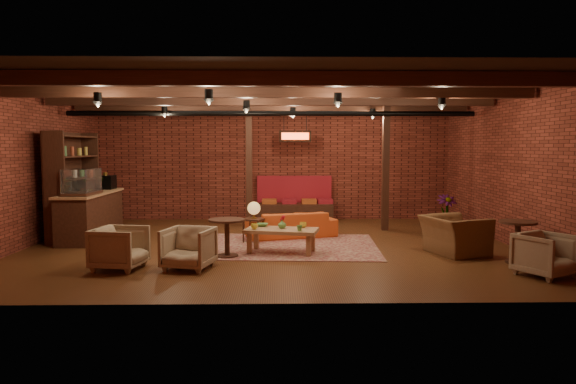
{
  "coord_description": "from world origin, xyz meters",
  "views": [
    {
      "loc": [
        0.15,
        -10.61,
        2.06
      ],
      "look_at": [
        0.35,
        0.2,
        1.11
      ],
      "focal_mm": 32.0,
      "sensor_mm": 36.0,
      "label": 1
    }
  ],
  "objects_px": {
    "coffee_table": "(281,231)",
    "plant_tall": "(447,176)",
    "armchair_b": "(188,246)",
    "round_table_right": "(518,235)",
    "side_table_book": "(444,216)",
    "armchair_right": "(455,229)",
    "round_table_left": "(227,231)",
    "sofa": "(291,224)",
    "armchair_far": "(545,253)",
    "side_table_lamp": "(254,211)",
    "armchair_a": "(120,246)"
  },
  "relations": [
    {
      "from": "side_table_lamp",
      "to": "armchair_right",
      "type": "xyz_separation_m",
      "value": [
        3.93,
        -1.29,
        -0.18
      ]
    },
    {
      "from": "side_table_lamp",
      "to": "round_table_left",
      "type": "xyz_separation_m",
      "value": [
        -0.44,
        -1.48,
        -0.19
      ]
    },
    {
      "from": "sofa",
      "to": "armchair_far",
      "type": "height_order",
      "value": "armchair_far"
    },
    {
      "from": "round_table_left",
      "to": "side_table_book",
      "type": "height_order",
      "value": "round_table_left"
    },
    {
      "from": "armchair_far",
      "to": "side_table_book",
      "type": "bearing_deg",
      "value": 70.36
    },
    {
      "from": "side_table_book",
      "to": "armchair_right",
      "type": "bearing_deg",
      "value": -100.88
    },
    {
      "from": "coffee_table",
      "to": "armchair_far",
      "type": "distance_m",
      "value": 4.62
    },
    {
      "from": "sofa",
      "to": "side_table_book",
      "type": "height_order",
      "value": "sofa"
    },
    {
      "from": "armchair_a",
      "to": "round_table_right",
      "type": "bearing_deg",
      "value": -77.57
    },
    {
      "from": "round_table_right",
      "to": "armchair_far",
      "type": "height_order",
      "value": "armchair_far"
    },
    {
      "from": "side_table_book",
      "to": "round_table_right",
      "type": "relative_size",
      "value": 0.77
    },
    {
      "from": "armchair_b",
      "to": "side_table_lamp",
      "type": "bearing_deg",
      "value": 81.89
    },
    {
      "from": "armchair_right",
      "to": "armchair_far",
      "type": "distance_m",
      "value": 1.95
    },
    {
      "from": "round_table_left",
      "to": "armchair_right",
      "type": "distance_m",
      "value": 4.37
    },
    {
      "from": "armchair_b",
      "to": "plant_tall",
      "type": "relative_size",
      "value": 0.29
    },
    {
      "from": "armchair_right",
      "to": "plant_tall",
      "type": "relative_size",
      "value": 0.42
    },
    {
      "from": "round_table_left",
      "to": "side_table_book",
      "type": "relative_size",
      "value": 1.24
    },
    {
      "from": "coffee_table",
      "to": "armchair_b",
      "type": "height_order",
      "value": "armchair_b"
    },
    {
      "from": "sofa",
      "to": "side_table_lamp",
      "type": "bearing_deg",
      "value": 19.38
    },
    {
      "from": "round_table_left",
      "to": "plant_tall",
      "type": "xyz_separation_m",
      "value": [
        5.11,
        2.94,
        0.86
      ]
    },
    {
      "from": "coffee_table",
      "to": "plant_tall",
      "type": "relative_size",
      "value": 0.56
    },
    {
      "from": "side_table_lamp",
      "to": "side_table_book",
      "type": "xyz_separation_m",
      "value": [
        4.24,
        0.33,
        -0.16
      ]
    },
    {
      "from": "sofa",
      "to": "armchair_far",
      "type": "relative_size",
      "value": 2.61
    },
    {
      "from": "armchair_b",
      "to": "side_table_book",
      "type": "bearing_deg",
      "value": 41.89
    },
    {
      "from": "armchair_b",
      "to": "sofa",
      "type": "bearing_deg",
      "value": 73.27
    },
    {
      "from": "round_table_left",
      "to": "sofa",
      "type": "bearing_deg",
      "value": 58.95
    },
    {
      "from": "sofa",
      "to": "round_table_left",
      "type": "bearing_deg",
      "value": 41.53
    },
    {
      "from": "armchair_right",
      "to": "coffee_table",
      "type": "bearing_deg",
      "value": 69.64
    },
    {
      "from": "sofa",
      "to": "armchair_right",
      "type": "distance_m",
      "value": 3.65
    },
    {
      "from": "armchair_right",
      "to": "armchair_b",
      "type": "bearing_deg",
      "value": 85.45
    },
    {
      "from": "coffee_table",
      "to": "round_table_left",
      "type": "height_order",
      "value": "coffee_table"
    },
    {
      "from": "coffee_table",
      "to": "round_table_left",
      "type": "bearing_deg",
      "value": -161.03
    },
    {
      "from": "armchair_b",
      "to": "round_table_right",
      "type": "relative_size",
      "value": 1.04
    },
    {
      "from": "side_table_lamp",
      "to": "armchair_far",
      "type": "distance_m",
      "value": 5.67
    },
    {
      "from": "plant_tall",
      "to": "coffee_table",
      "type": "bearing_deg",
      "value": -147.68
    },
    {
      "from": "armchair_right",
      "to": "side_table_book",
      "type": "xyz_separation_m",
      "value": [
        0.31,
        1.62,
        0.02
      ]
    },
    {
      "from": "side_table_book",
      "to": "armchair_far",
      "type": "relative_size",
      "value": 0.75
    },
    {
      "from": "round_table_right",
      "to": "side_table_book",
      "type": "bearing_deg",
      "value": 102.58
    },
    {
      "from": "side_table_book",
      "to": "plant_tall",
      "type": "height_order",
      "value": "plant_tall"
    },
    {
      "from": "coffee_table",
      "to": "armchair_a",
      "type": "distance_m",
      "value": 3.02
    },
    {
      "from": "side_table_book",
      "to": "armchair_far",
      "type": "xyz_separation_m",
      "value": [
        0.54,
        -3.37,
        -0.13
      ]
    },
    {
      "from": "round_table_right",
      "to": "round_table_left",
      "type": "bearing_deg",
      "value": 173.3
    },
    {
      "from": "armchair_far",
      "to": "round_table_right",
      "type": "bearing_deg",
      "value": 61.27
    },
    {
      "from": "armchair_far",
      "to": "side_table_lamp",
      "type": "bearing_deg",
      "value": 118.79
    },
    {
      "from": "armchair_a",
      "to": "armchair_far",
      "type": "relative_size",
      "value": 1.04
    },
    {
      "from": "round_table_left",
      "to": "armchair_far",
      "type": "xyz_separation_m",
      "value": [
        5.22,
        -1.56,
        -0.1
      ]
    },
    {
      "from": "sofa",
      "to": "armchair_a",
      "type": "bearing_deg",
      "value": 28.21
    },
    {
      "from": "round_table_right",
      "to": "armchair_far",
      "type": "xyz_separation_m",
      "value": [
        0.0,
        -0.95,
        -0.12
      ]
    },
    {
      "from": "armchair_a",
      "to": "plant_tall",
      "type": "relative_size",
      "value": 0.3
    },
    {
      "from": "round_table_left",
      "to": "side_table_book",
      "type": "xyz_separation_m",
      "value": [
        4.68,
        1.81,
        0.03
      ]
    }
  ]
}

